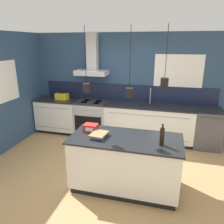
# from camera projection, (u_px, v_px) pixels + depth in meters

# --- Properties ---
(ground_plane) EXTENTS (16.00, 16.00, 0.00)m
(ground_plane) POSITION_uv_depth(u_px,v_px,m) (104.00, 173.00, 4.12)
(ground_plane) COLOR tan
(ground_plane) RESTS_ON ground
(wall_back) EXTENTS (5.60, 2.43, 2.60)m
(wall_back) POSITION_uv_depth(u_px,v_px,m) (124.00, 84.00, 5.56)
(wall_back) COLOR navy
(wall_back) RESTS_ON ground_plane
(wall_left) EXTENTS (0.08, 3.80, 2.60)m
(wall_left) POSITION_uv_depth(u_px,v_px,m) (10.00, 91.00, 4.95)
(wall_left) COLOR navy
(wall_left) RESTS_ON ground_plane
(counter_run_left) EXTENTS (1.14, 0.64, 0.91)m
(counter_run_left) POSITION_uv_depth(u_px,v_px,m) (59.00, 115.00, 5.98)
(counter_run_left) COLOR black
(counter_run_left) RESTS_ON ground_plane
(counter_run_sink) EXTENTS (2.15, 0.64, 1.31)m
(counter_run_sink) POSITION_uv_depth(u_px,v_px,m) (148.00, 123.00, 5.39)
(counter_run_sink) COLOR black
(counter_run_sink) RESTS_ON ground_plane
(oven_range) EXTENTS (0.81, 0.66, 0.91)m
(oven_range) POSITION_uv_depth(u_px,v_px,m) (92.00, 118.00, 5.74)
(oven_range) COLOR #B5B5BA
(oven_range) RESTS_ON ground_plane
(dishwasher) EXTENTS (0.60, 0.65, 0.91)m
(dishwasher) POSITION_uv_depth(u_px,v_px,m) (207.00, 128.00, 5.06)
(dishwasher) COLOR #4C4C51
(dishwasher) RESTS_ON ground_plane
(kitchen_island) EXTENTS (1.79, 0.86, 0.91)m
(kitchen_island) POSITION_uv_depth(u_px,v_px,m) (125.00, 163.00, 3.62)
(kitchen_island) COLOR black
(kitchen_island) RESTS_ON ground_plane
(bottle_on_island) EXTENTS (0.07, 0.07, 0.33)m
(bottle_on_island) POSITION_uv_depth(u_px,v_px,m) (162.00, 136.00, 3.19)
(bottle_on_island) COLOR black
(bottle_on_island) RESTS_ON kitchen_island
(book_stack) EXTENTS (0.27, 0.33, 0.07)m
(book_stack) POSITION_uv_depth(u_px,v_px,m) (99.00, 135.00, 3.50)
(book_stack) COLOR #335684
(book_stack) RESTS_ON kitchen_island
(red_supply_box) EXTENTS (0.23, 0.18, 0.12)m
(red_supply_box) POSITION_uv_depth(u_px,v_px,m) (91.00, 128.00, 3.73)
(red_supply_box) COLOR red
(red_supply_box) RESTS_ON kitchen_island
(yellow_toolbox) EXTENTS (0.34, 0.18, 0.19)m
(yellow_toolbox) POSITION_uv_depth(u_px,v_px,m) (62.00, 97.00, 5.78)
(yellow_toolbox) COLOR gold
(yellow_toolbox) RESTS_ON counter_run_left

